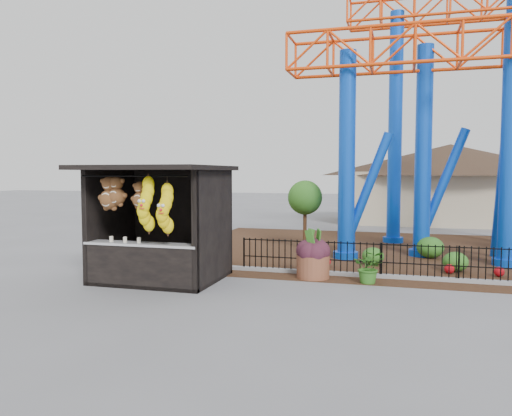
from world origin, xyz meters
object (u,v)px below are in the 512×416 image
(prize_booth, at_px, (156,225))
(potted_plant, at_px, (369,267))
(roller_coaster, at_px, (457,74))
(terracotta_planter, at_px, (313,267))

(prize_booth, relative_size, potted_plant, 3.92)
(roller_coaster, relative_size, potted_plant, 12.34)
(prize_booth, distance_m, potted_plant, 5.78)
(prize_booth, relative_size, terracotta_planter, 3.85)
(roller_coaster, height_order, potted_plant, roller_coaster)
(roller_coaster, xyz_separation_m, potted_plant, (-2.60, -6.01, -6.00))
(prize_booth, bearing_deg, terracotta_planter, 21.63)
(prize_booth, bearing_deg, roller_coaster, 42.08)
(terracotta_planter, relative_size, potted_plant, 1.02)
(terracotta_planter, bearing_deg, roller_coaster, 54.26)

